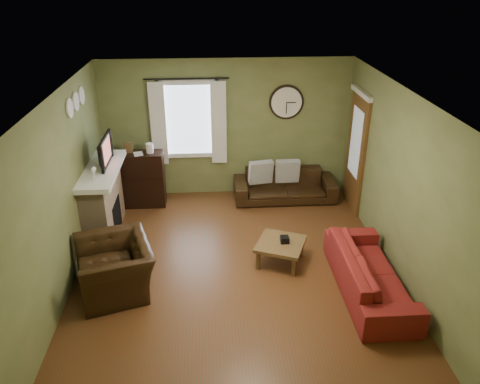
{
  "coord_description": "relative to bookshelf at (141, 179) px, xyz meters",
  "views": [
    {
      "loc": [
        -0.32,
        -5.78,
        4.07
      ],
      "look_at": [
        0.1,
        0.4,
        1.05
      ],
      "focal_mm": 35.0,
      "sensor_mm": 36.0,
      "label": 1
    }
  ],
  "objects": [
    {
      "name": "pillow_right",
      "position": [
        2.74,
        0.13,
        0.03
      ],
      "size": [
        0.45,
        0.15,
        0.45
      ],
      "primitive_type": "cube",
      "rotation": [
        0.0,
        0.0,
        0.03
      ],
      "color": "#A5A9AB",
      "rests_on": "sofa_brown"
    },
    {
      "name": "wine_glass_a",
      "position": [
        -0.44,
        -1.49,
        0.76
      ],
      "size": [
        0.07,
        0.07,
        0.2
      ],
      "primitive_type": null,
      "color": "white",
      "rests_on": "mantel"
    },
    {
      "name": "tissue_box",
      "position": [
        2.36,
        -2.06,
        -0.12
      ],
      "size": [
        0.13,
        0.13,
        0.1
      ],
      "primitive_type": "cube",
      "rotation": [
        0.0,
        0.0,
        0.02
      ],
      "color": "black",
      "rests_on": "coffee_table"
    },
    {
      "name": "wall_clock",
      "position": [
        2.71,
        0.41,
        1.28
      ],
      "size": [
        0.64,
        0.06,
        0.64
      ],
      "primitive_type": null,
      "color": "white",
      "rests_on": "wall_back"
    },
    {
      "name": "wall_back",
      "position": [
        1.61,
        0.46,
        0.78
      ],
      "size": [
        4.6,
        0.0,
        2.6
      ],
      "primitive_type": "cube",
      "color": "olive",
      "rests_on": "ground"
    },
    {
      "name": "wine_glass_b",
      "position": [
        -0.44,
        -1.43,
        0.76
      ],
      "size": [
        0.07,
        0.07,
        0.2
      ],
      "primitive_type": null,
      "color": "white",
      "rests_on": "mantel"
    },
    {
      "name": "medallion_mid",
      "position": [
        -0.67,
        -0.99,
        1.73
      ],
      "size": [
        0.28,
        0.28,
        0.03
      ],
      "primitive_type": "cylinder",
      "color": "white",
      "rests_on": "wall_left"
    },
    {
      "name": "window_pane",
      "position": [
        0.91,
        0.44,
        0.98
      ],
      "size": [
        1.0,
        0.02,
        1.3
      ],
      "primitive_type": null,
      "color": "silver",
      "rests_on": "wall_back"
    },
    {
      "name": "pillow_left",
      "position": [
        2.23,
        0.1,
        0.03
      ],
      "size": [
        0.46,
        0.21,
        0.45
      ],
      "primitive_type": "cube",
      "rotation": [
        0.0,
        0.0,
        0.18
      ],
      "color": "#A5A9AB",
      "rests_on": "sofa_brown"
    },
    {
      "name": "wall_left",
      "position": [
        -0.69,
        -2.14,
        0.78
      ],
      "size": [
        0.0,
        5.2,
        2.6
      ],
      "primitive_type": "cube",
      "color": "olive",
      "rests_on": "ground"
    },
    {
      "name": "ceiling",
      "position": [
        1.61,
        -2.14,
        2.08
      ],
      "size": [
        4.6,
        5.2,
        0.0
      ],
      "primitive_type": "cube",
      "color": "white",
      "rests_on": "ground"
    },
    {
      "name": "curtain_rod",
      "position": [
        0.91,
        0.34,
        1.75
      ],
      "size": [
        0.03,
        0.03,
        1.5
      ],
      "primitive_type": "cylinder",
      "color": "black",
      "rests_on": "wall_back"
    },
    {
      "name": "sofa_red",
      "position": [
        3.42,
        -2.82,
        -0.22
      ],
      "size": [
        0.79,
        2.02,
        0.59
      ],
      "primitive_type": "imported",
      "rotation": [
        0.0,
        0.0,
        1.57
      ],
      "color": "maroon",
      "rests_on": "floor"
    },
    {
      "name": "coffee_table",
      "position": [
        2.3,
        -2.07,
        -0.34
      ],
      "size": [
        0.87,
        0.87,
        0.35
      ],
      "primitive_type": null,
      "rotation": [
        0.0,
        0.0,
        -0.39
      ],
      "color": "brown",
      "rests_on": "floor"
    },
    {
      "name": "tv",
      "position": [
        -0.44,
        -0.84,
        0.84
      ],
      "size": [
        0.08,
        0.6,
        0.35
      ],
      "primitive_type": "imported",
      "rotation": [
        0.0,
        0.0,
        1.57
      ],
      "color": "black",
      "rests_on": "mantel"
    },
    {
      "name": "wall_front",
      "position": [
        1.61,
        -4.74,
        0.78
      ],
      "size": [
        4.6,
        0.0,
        2.6
      ],
      "primitive_type": "cube",
      "color": "olive",
      "rests_on": "ground"
    },
    {
      "name": "floor",
      "position": [
        1.61,
        -2.14,
        -0.52
      ],
      "size": [
        4.6,
        5.2,
        0.0
      ],
      "primitive_type": "cube",
      "color": "#563218",
      "rests_on": "ground"
    },
    {
      "name": "curtain_right",
      "position": [
        1.46,
        0.34,
        0.93
      ],
      "size": [
        0.28,
        0.04,
        1.55
      ],
      "primitive_type": "cube",
      "color": "silver",
      "rests_on": "wall_back"
    },
    {
      "name": "mantel",
      "position": [
        -0.46,
        -0.99,
        0.62
      ],
      "size": [
        0.58,
        1.6,
        0.08
      ],
      "primitive_type": "cube",
      "color": "white",
      "rests_on": "fireplace"
    },
    {
      "name": "wall_right",
      "position": [
        3.91,
        -2.14,
        0.78
      ],
      "size": [
        0.0,
        5.2,
        2.6
      ],
      "primitive_type": "cube",
      "color": "olive",
      "rests_on": "ground"
    },
    {
      "name": "firebox",
      "position": [
        -0.3,
        -0.99,
        -0.22
      ],
      "size": [
        0.04,
        0.6,
        0.55
      ],
      "primitive_type": "cube",
      "color": "black",
      "rests_on": "fireplace"
    },
    {
      "name": "tv_screen",
      "position": [
        -0.36,
        -0.84,
        0.89
      ],
      "size": [
        0.02,
        0.62,
        0.36
      ],
      "primitive_type": "cube",
      "color": "#994C3F",
      "rests_on": "mantel"
    },
    {
      "name": "door",
      "position": [
        3.88,
        -0.29,
        0.53
      ],
      "size": [
        0.05,
        0.9,
        2.1
      ],
      "primitive_type": "cube",
      "color": "brown",
      "rests_on": "floor"
    },
    {
      "name": "bookshelf",
      "position": [
        0.0,
        0.0,
        0.0
      ],
      "size": [
        0.87,
        0.37,
        1.04
      ],
      "primitive_type": null,
      "color": "black",
      "rests_on": "floor"
    },
    {
      "name": "armchair",
      "position": [
        -0.05,
        -2.55,
        -0.16
      ],
      "size": [
        1.24,
        1.33,
        0.71
      ],
      "primitive_type": "imported",
      "rotation": [
        0.0,
        0.0,
        -1.26
      ],
      "color": "black",
      "rests_on": "floor"
    },
    {
      "name": "fireplace",
      "position": [
        -0.49,
        -0.99,
        0.03
      ],
      "size": [
        0.4,
        1.4,
        1.1
      ],
      "primitive_type": "cube",
      "color": "tan",
      "rests_on": "floor"
    },
    {
      "name": "medallion_right",
      "position": [
        -0.67,
        -0.64,
        1.73
      ],
      "size": [
        0.28,
        0.28,
        0.03
      ],
      "primitive_type": "cylinder",
      "color": "white",
      "rests_on": "wall_left"
    },
    {
      "name": "medallion_left",
      "position": [
        -0.67,
        -1.34,
        1.73
      ],
      "size": [
        0.28,
        0.28,
        0.03
      ],
      "primitive_type": "cylinder",
      "color": "white",
      "rests_on": "wall_left"
    },
    {
      "name": "book",
      "position": [
        -0.06,
        -0.1,
        0.44
      ],
      "size": [
        0.2,
        0.24,
        0.02
      ],
      "primitive_type": "imported",
      "rotation": [
        0.0,
        0.0,
        0.25
      ],
      "color": "brown",
      "rests_on": "bookshelf"
    },
    {
      "name": "curtain_left",
      "position": [
        0.36,
        0.34,
        0.93
      ],
      "size": [
        0.28,
        0.04,
        1.55
      ],
      "primitive_type": "cube",
      "color": "silver",
      "rests_on": "wall_back"
    },
    {
      "name": "sofa_brown",
      "position": [
        2.69,
        0.06,
        -0.24
      ],
      "size": [
        1.91,
        0.75,
        0.56
      ],
      "primitive_type": "imported",
      "color": "black",
      "rests_on": "floor"
    }
  ]
}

